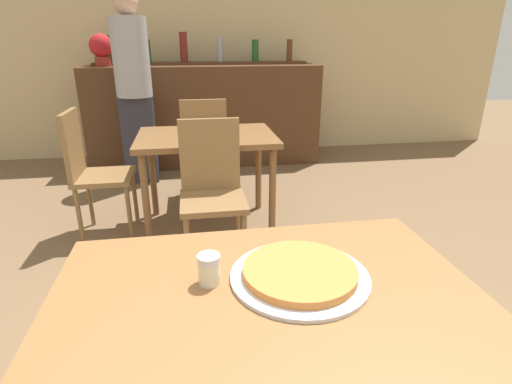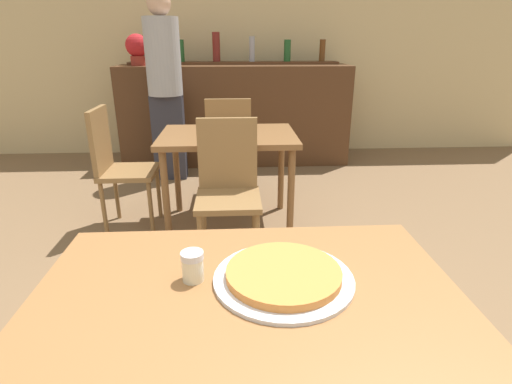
# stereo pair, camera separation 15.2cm
# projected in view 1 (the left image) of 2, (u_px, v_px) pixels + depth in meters

# --- Properties ---
(wall_back) EXTENTS (8.00, 0.05, 2.80)m
(wall_back) POSITION_uv_depth(u_px,v_px,m) (200.00, 38.00, 4.79)
(wall_back) COLOR #D1B784
(wall_back) RESTS_ON ground_plane
(dining_table_near) EXTENTS (1.18, 0.88, 0.74)m
(dining_table_near) POSITION_uv_depth(u_px,v_px,m) (270.00, 325.00, 1.07)
(dining_table_near) COLOR brown
(dining_table_near) RESTS_ON ground_plane
(dining_table_far) EXTENTS (1.00, 0.71, 0.74)m
(dining_table_far) POSITION_uv_depth(u_px,v_px,m) (207.00, 147.00, 2.94)
(dining_table_far) COLOR brown
(dining_table_far) RESTS_ON ground_plane
(bar_counter) EXTENTS (2.60, 0.56, 1.12)m
(bar_counter) POSITION_uv_depth(u_px,v_px,m) (205.00, 116.00, 4.63)
(bar_counter) COLOR #4C2D19
(bar_counter) RESTS_ON ground_plane
(bar_back_shelf) EXTENTS (2.39, 0.24, 0.35)m
(bar_back_shelf) POSITION_uv_depth(u_px,v_px,m) (200.00, 58.00, 4.53)
(bar_back_shelf) COLOR #4C2D19
(bar_back_shelf) RESTS_ON bar_counter
(chair_far_side_front) EXTENTS (0.40, 0.40, 0.93)m
(chair_far_side_front) POSITION_uv_depth(u_px,v_px,m) (212.00, 184.00, 2.50)
(chair_far_side_front) COLOR olive
(chair_far_side_front) RESTS_ON ground_plane
(chair_far_side_back) EXTENTS (0.40, 0.40, 0.93)m
(chair_far_side_back) POSITION_uv_depth(u_px,v_px,m) (204.00, 144.00, 3.47)
(chair_far_side_back) COLOR olive
(chair_far_side_back) RESTS_ON ground_plane
(chair_far_side_left) EXTENTS (0.40, 0.40, 0.93)m
(chair_far_side_left) POSITION_uv_depth(u_px,v_px,m) (91.00, 166.00, 2.86)
(chair_far_side_left) COLOR olive
(chair_far_side_left) RESTS_ON ground_plane
(pizza_tray) EXTENTS (0.40, 0.40, 0.04)m
(pizza_tray) POSITION_uv_depth(u_px,v_px,m) (300.00, 273.00, 1.15)
(pizza_tray) COLOR silver
(pizza_tray) RESTS_ON dining_table_near
(cheese_shaker) EXTENTS (0.07, 0.07, 0.09)m
(cheese_shaker) POSITION_uv_depth(u_px,v_px,m) (209.00, 269.00, 1.11)
(cheese_shaker) COLOR beige
(cheese_shaker) RESTS_ON dining_table_near
(person_standing) EXTENTS (0.34, 0.34, 1.81)m
(person_standing) POSITION_uv_depth(u_px,v_px,m) (134.00, 84.00, 3.84)
(person_standing) COLOR #2D2D38
(person_standing) RESTS_ON ground_plane
(potted_plant) EXTENTS (0.24, 0.24, 0.33)m
(potted_plant) POSITION_uv_depth(u_px,v_px,m) (101.00, 48.00, 4.16)
(potted_plant) COLOR maroon
(potted_plant) RESTS_ON bar_counter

